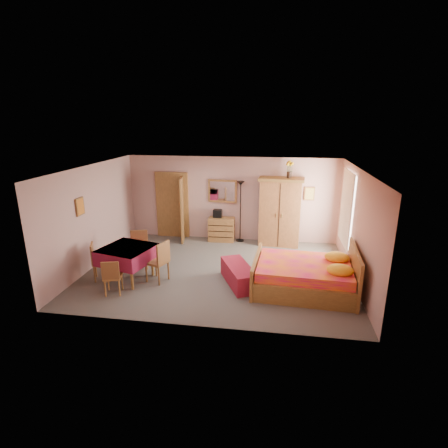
% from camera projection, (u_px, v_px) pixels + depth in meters
% --- Properties ---
extents(floor, '(6.50, 6.50, 0.00)m').
position_uv_depth(floor, '(218.00, 270.00, 8.86)').
color(floor, '#625D56').
rests_on(floor, ground).
extents(ceiling, '(6.50, 6.50, 0.00)m').
position_uv_depth(ceiling, '(218.00, 168.00, 8.11)').
color(ceiling, brown).
rests_on(ceiling, wall_back).
extents(wall_back, '(6.50, 0.10, 2.60)m').
position_uv_depth(wall_back, '(232.00, 199.00, 10.85)').
color(wall_back, tan).
rests_on(wall_back, floor).
extents(wall_front, '(6.50, 0.10, 2.60)m').
position_uv_depth(wall_front, '(194.00, 261.00, 6.12)').
color(wall_front, tan).
rests_on(wall_front, floor).
extents(wall_left, '(0.10, 5.00, 2.60)m').
position_uv_depth(wall_left, '(93.00, 216.00, 8.96)').
color(wall_left, tan).
rests_on(wall_left, floor).
extents(wall_right, '(0.10, 5.00, 2.60)m').
position_uv_depth(wall_right, '(357.00, 228.00, 8.01)').
color(wall_right, tan).
rests_on(wall_right, floor).
extents(doorway, '(1.06, 0.12, 2.15)m').
position_uv_depth(doorway, '(173.00, 206.00, 11.18)').
color(doorway, '#9E6B35').
rests_on(doorway, floor).
extents(window, '(0.08, 1.40, 1.95)m').
position_uv_depth(window, '(347.00, 208.00, 9.11)').
color(window, white).
rests_on(window, wall_right).
extents(picture_left, '(0.04, 0.32, 0.42)m').
position_uv_depth(picture_left, '(80.00, 207.00, 8.27)').
color(picture_left, orange).
rests_on(picture_left, wall_left).
extents(picture_back, '(0.30, 0.04, 0.40)m').
position_uv_depth(picture_back, '(309.00, 194.00, 10.41)').
color(picture_back, '#D8BF59').
rests_on(picture_back, wall_back).
extents(chest_of_drawers, '(0.81, 0.43, 0.75)m').
position_uv_depth(chest_of_drawers, '(221.00, 229.00, 10.91)').
color(chest_of_drawers, olive).
rests_on(chest_of_drawers, floor).
extents(wall_mirror, '(0.91, 0.11, 0.71)m').
position_uv_depth(wall_mirror, '(222.00, 191.00, 10.77)').
color(wall_mirror, white).
rests_on(wall_mirror, wall_back).
extents(stereo, '(0.27, 0.20, 0.25)m').
position_uv_depth(stereo, '(218.00, 213.00, 10.82)').
color(stereo, black).
rests_on(stereo, chest_of_drawers).
extents(floor_lamp, '(0.30, 0.30, 1.90)m').
position_uv_depth(floor_lamp, '(240.00, 212.00, 10.73)').
color(floor_lamp, black).
rests_on(floor_lamp, floor).
extents(wardrobe, '(1.36, 0.78, 2.05)m').
position_uv_depth(wardrobe, '(280.00, 212.00, 10.41)').
color(wardrobe, '#A66738').
rests_on(wardrobe, floor).
extents(sunflower_vase, '(0.21, 0.21, 0.50)m').
position_uv_depth(sunflower_vase, '(289.00, 169.00, 10.01)').
color(sunflower_vase, gold).
rests_on(sunflower_vase, wardrobe).
extents(bed, '(2.32, 1.88, 1.03)m').
position_uv_depth(bed, '(304.00, 268.00, 7.76)').
color(bed, '#E7165E').
rests_on(bed, floor).
extents(bench, '(1.01, 1.43, 0.45)m').
position_uv_depth(bench, '(239.00, 275.00, 8.11)').
color(bench, maroon).
rests_on(bench, floor).
extents(dining_table, '(1.35, 1.35, 0.81)m').
position_uv_depth(dining_table, '(128.00, 263.00, 8.28)').
color(dining_table, maroon).
rests_on(dining_table, floor).
extents(chair_south, '(0.45, 0.45, 0.81)m').
position_uv_depth(chair_south, '(113.00, 276.00, 7.60)').
color(chair_south, '#AA7539').
rests_on(chair_south, floor).
extents(chair_north, '(0.54, 0.54, 0.95)m').
position_uv_depth(chair_north, '(140.00, 250.00, 8.93)').
color(chair_north, olive).
rests_on(chair_north, floor).
extents(chair_west, '(0.54, 0.54, 0.91)m').
position_uv_depth(chair_west, '(102.00, 261.00, 8.28)').
color(chair_west, '#AC703A').
rests_on(chair_west, floor).
extents(chair_east, '(0.57, 0.57, 0.99)m').
position_uv_depth(chair_east, '(157.00, 261.00, 8.17)').
color(chair_east, '#8F5E30').
rests_on(chair_east, floor).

